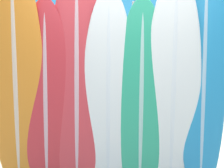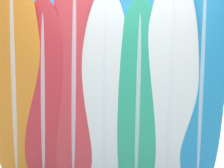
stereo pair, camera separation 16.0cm
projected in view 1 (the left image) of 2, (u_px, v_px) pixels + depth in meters
name	position (u px, v px, depth m)	size (l,w,h in m)	color
surfboard_rack	(109.00, 146.00, 3.46)	(2.32, 0.04, 0.94)	#47474C
surfboard_slot_0	(16.00, 80.00, 3.28)	(0.59, 0.55, 2.52)	orange
surfboard_slot_1	(46.00, 100.00, 3.30)	(0.54, 0.54, 2.11)	red
surfboard_slot_2	(77.00, 80.00, 3.28)	(0.56, 0.70, 2.53)	red
surfboard_slot_3	(108.00, 96.00, 3.27)	(0.54, 0.54, 2.20)	silver
surfboard_slot_4	(141.00, 101.00, 3.26)	(0.54, 0.54, 2.11)	#289E70
surfboard_slot_5	(173.00, 89.00, 3.23)	(0.57, 0.55, 2.38)	silver
surfboard_slot_6	(203.00, 77.00, 3.23)	(0.49, 0.75, 2.61)	teal
person_near_water	(173.00, 29.00, 8.73)	(0.27, 0.26, 1.58)	beige
person_mid_beach	(60.00, 15.00, 11.06)	(0.23, 0.29, 1.75)	beige
person_far_left	(42.00, 51.00, 5.95)	(0.23, 0.29, 1.71)	beige
person_far_right	(136.00, 16.00, 10.89)	(0.29, 0.23, 1.71)	#A87A5B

